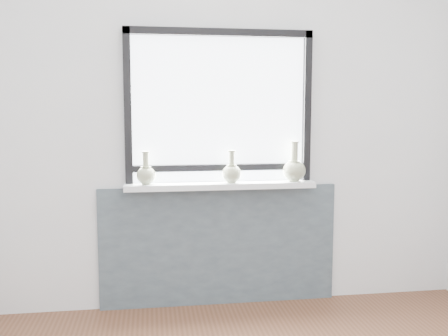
{
  "coord_description": "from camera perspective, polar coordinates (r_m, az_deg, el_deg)",
  "views": [
    {
      "loc": [
        -0.48,
        -1.68,
        1.4
      ],
      "look_at": [
        0.0,
        1.55,
        1.02
      ],
      "focal_mm": 40.0,
      "sensor_mm": 36.0,
      "label": 1
    }
  ],
  "objects": [
    {
      "name": "vase_b",
      "position": [
        3.45,
        0.88,
        -0.49
      ],
      "size": [
        0.14,
        0.14,
        0.22
      ],
      "rotation": [
        0.0,
        0.0,
        0.41
      ],
      "color": "#A4AC86",
      "rests_on": "windowsill"
    },
    {
      "name": "back_wall",
      "position": [
        3.52,
        -0.62,
        5.01
      ],
      "size": [
        3.6,
        0.02,
        2.6
      ],
      "primitive_type": "cube",
      "color": "silver",
      "rests_on": "ground"
    },
    {
      "name": "vase_a",
      "position": [
        3.41,
        -8.9,
        -0.64
      ],
      "size": [
        0.13,
        0.13,
        0.22
      ],
      "rotation": [
        0.0,
        0.0,
        -0.05
      ],
      "color": "#A4AC86",
      "rests_on": "windowsill"
    },
    {
      "name": "window",
      "position": [
        3.49,
        -0.54,
        7.32
      ],
      "size": [
        1.3,
        0.06,
        1.05
      ],
      "color": "black",
      "rests_on": "windowsill"
    },
    {
      "name": "apron_panel",
      "position": [
        3.63,
        -0.54,
        -8.88
      ],
      "size": [
        1.7,
        0.03,
        0.86
      ],
      "primitive_type": "cube",
      "color": "#505E68",
      "rests_on": "ground"
    },
    {
      "name": "windowsill",
      "position": [
        3.46,
        -0.39,
        -2.0
      ],
      "size": [
        1.32,
        0.18,
        0.04
      ],
      "primitive_type": "cube",
      "color": "white",
      "rests_on": "apron_panel"
    },
    {
      "name": "vase_c",
      "position": [
        3.55,
        8.02,
        -0.09
      ],
      "size": [
        0.16,
        0.16,
        0.28
      ],
      "rotation": [
        0.0,
        0.0,
        0.16
      ],
      "color": "#A4AC86",
      "rests_on": "windowsill"
    }
  ]
}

